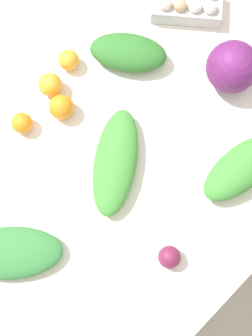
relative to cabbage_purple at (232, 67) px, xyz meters
name	(u,v)px	position (x,y,z in m)	size (l,w,h in m)	color
ground_plane	(126,205)	(-0.45, 0.01, -0.82)	(8.00, 8.00, 0.00)	#B2A899
dining_table	(126,175)	(-0.45, 0.01, -0.17)	(1.46, 0.98, 0.73)	silver
cabbage_purple	(232,67)	(0.00, 0.00, 0.00)	(0.16, 0.16, 0.16)	#601E5B
egg_carton	(187,4)	(0.08, 0.27, -0.04)	(0.24, 0.25, 0.09)	#B7B7B2
greens_bunch_chard	(242,168)	(-0.21, -0.24, -0.04)	(0.29, 0.13, 0.09)	#3D8433
greens_bunch_kale	(116,162)	(-0.46, 0.05, -0.05)	(0.34, 0.13, 0.07)	#3D8433
greens_bunch_beet_tops	(128,53)	(-0.18, 0.28, -0.04)	(0.25, 0.13, 0.09)	#2D6B28
greens_bunch_dandelion	(10,253)	(-0.88, 0.07, -0.05)	(0.31, 0.15, 0.06)	#337538
beet_root	(169,257)	(-0.55, -0.27, -0.05)	(0.07, 0.07, 0.07)	maroon
orange_0	(61,107)	(-0.46, 0.29, -0.04)	(0.08, 0.08, 0.08)	orange
orange_1	(69,60)	(-0.33, 0.40, -0.05)	(0.07, 0.07, 0.07)	orange
orange_2	(22,123)	(-0.58, 0.34, -0.05)	(0.07, 0.07, 0.07)	orange
orange_3	(50,85)	(-0.43, 0.37, -0.04)	(0.08, 0.08, 0.08)	orange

